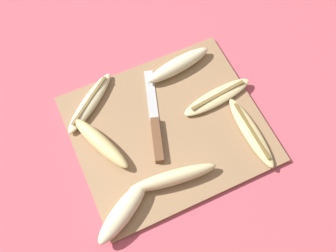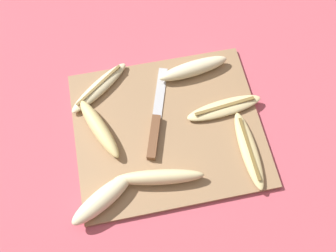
{
  "view_description": "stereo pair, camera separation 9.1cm",
  "coord_description": "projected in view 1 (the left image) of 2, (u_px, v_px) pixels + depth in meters",
  "views": [
    {
      "loc": [
        -0.16,
        -0.35,
        0.85
      ],
      "look_at": [
        0.0,
        0.0,
        0.02
      ],
      "focal_mm": 42.0,
      "sensor_mm": 36.0,
      "label": 1
    },
    {
      "loc": [
        -0.08,
        -0.38,
        0.85
      ],
      "look_at": [
        0.0,
        0.0,
        0.02
      ],
      "focal_mm": 42.0,
      "sensor_mm": 36.0,
      "label": 2
    }
  ],
  "objects": [
    {
      "name": "banana_golden_short",
      "position": [
        101.0,
        143.0,
        0.88
      ],
      "size": [
        0.1,
        0.17,
        0.04
      ],
      "rotation": [
        0.0,
        0.0,
        3.53
      ],
      "color": "#EDD689",
      "rests_on": "cutting_board"
    },
    {
      "name": "banana_pale_long",
      "position": [
        123.0,
        212.0,
        0.82
      ],
      "size": [
        0.16,
        0.12,
        0.04
      ],
      "rotation": [
        0.0,
        0.0,
        5.25
      ],
      "color": "beige",
      "rests_on": "cutting_board"
    },
    {
      "name": "cutting_board",
      "position": [
        168.0,
        129.0,
        0.93
      ],
      "size": [
        0.43,
        0.38,
        0.01
      ],
      "color": "#997551",
      "rests_on": "ground_plane"
    },
    {
      "name": "banana_soft_right",
      "position": [
        173.0,
        178.0,
        0.85
      ],
      "size": [
        0.2,
        0.06,
        0.04
      ],
      "rotation": [
        0.0,
        0.0,
        4.57
      ],
      "color": "beige",
      "rests_on": "cutting_board"
    },
    {
      "name": "banana_bright_far",
      "position": [
        178.0,
        65.0,
        0.97
      ],
      "size": [
        0.18,
        0.06,
        0.04
      ],
      "rotation": [
        0.0,
        0.0,
        1.71
      ],
      "color": "beige",
      "rests_on": "cutting_board"
    },
    {
      "name": "banana_cream_curved",
      "position": [
        90.0,
        103.0,
        0.94
      ],
      "size": [
        0.17,
        0.14,
        0.02
      ],
      "rotation": [
        0.0,
        0.0,
        5.38
      ],
      "color": "beige",
      "rests_on": "cutting_board"
    },
    {
      "name": "banana_spotted_left",
      "position": [
        251.0,
        132.0,
        0.91
      ],
      "size": [
        0.04,
        0.19,
        0.02
      ],
      "rotation": [
        0.0,
        0.0,
        3.15
      ],
      "color": "#DBC684",
      "rests_on": "cutting_board"
    },
    {
      "name": "ground_plane",
      "position": [
        168.0,
        130.0,
        0.93
      ],
      "size": [
        4.0,
        4.0,
        0.0
      ],
      "primitive_type": "plane",
      "color": "#C65160"
    },
    {
      "name": "banana_ripe_center",
      "position": [
        217.0,
        97.0,
        0.95
      ],
      "size": [
        0.19,
        0.06,
        0.02
      ],
      "rotation": [
        0.0,
        0.0,
        1.68
      ],
      "color": "beige",
      "rests_on": "cutting_board"
    },
    {
      "name": "knife",
      "position": [
        156.0,
        131.0,
        0.91
      ],
      "size": [
        0.1,
        0.24,
        0.02
      ],
      "rotation": [
        0.0,
        0.0,
        -0.31
      ],
      "color": "brown",
      "rests_on": "cutting_board"
    }
  ]
}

